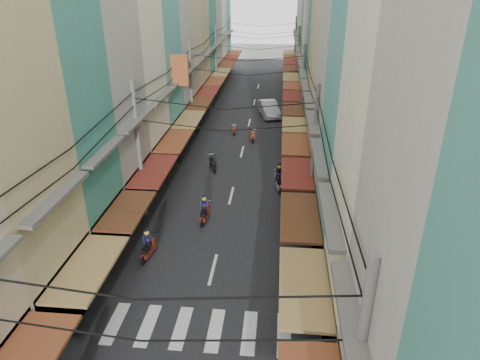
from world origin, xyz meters
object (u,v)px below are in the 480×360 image
Objects in this scene: white_car at (269,116)px; market_umbrella at (364,225)px; bicycle at (370,288)px; traffic_sign at (334,225)px.

market_umbrella is at bearing -92.04° from white_car.
market_umbrella is (5.34, -25.52, 2.31)m from white_car.
market_umbrella reaches higher than white_car.
market_umbrella is at bearing 21.69° from bicycle.
white_car is 2.09× the size of market_umbrella.
traffic_sign is at bearing -94.57° from white_car.
white_car is 3.68× the size of bicycle.
market_umbrella is (-0.30, 1.77, 2.31)m from bicycle.
bicycle is 3.41m from traffic_sign.
bicycle is 0.58× the size of traffic_sign.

